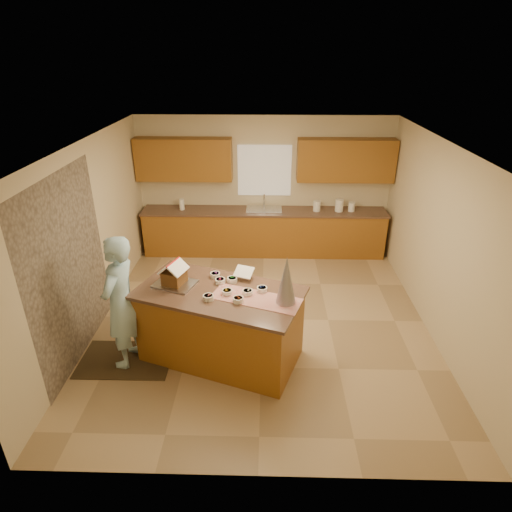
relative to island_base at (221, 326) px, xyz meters
The scene contains 28 objects.
floor 1.16m from the island_base, 59.08° to the left, with size 5.50×5.50×0.00m, color tan.
ceiling 2.45m from the island_base, 59.08° to the left, with size 5.50×5.50×0.00m, color silver.
wall_back 3.79m from the island_base, 81.57° to the left, with size 5.50×5.50×0.00m, color beige.
wall_front 2.11m from the island_base, 73.64° to the right, with size 5.50×5.50×0.00m, color beige.
wall_left 2.32m from the island_base, 155.21° to the left, with size 5.50×5.50×0.00m, color beige.
wall_right 3.29m from the island_base, 16.56° to the left, with size 5.50×5.50×0.00m, color beige.
stone_accent 2.08m from the island_base, behind, with size 2.50×2.50×0.00m, color gray.
window_curtain 3.84m from the island_base, 81.50° to the left, with size 1.05×0.03×1.00m, color white.
back_counter_base 3.40m from the island_base, 80.83° to the left, with size 4.80×0.60×0.88m, color brown.
back_counter_top 3.42m from the island_base, 80.83° to the left, with size 4.85×0.63×0.04m, color brown.
upper_cabinet_left 3.88m from the island_base, 106.18° to the left, with size 1.85×0.35×0.80m, color brown.
upper_cabinet_right 4.29m from the island_base, 58.95° to the left, with size 1.85×0.35×0.80m, color brown.
sink 3.42m from the island_base, 80.83° to the left, with size 0.70×0.45×0.12m, color silver.
faucet 3.62m from the island_base, 81.29° to the left, with size 0.03×0.03×0.28m, color silver.
island_base is the anchor object (origin of this frame).
island_top 0.51m from the island_base, ahead, with size 2.10×1.09×0.04m, color brown.
table_runner 0.74m from the island_base, 19.57° to the right, with size 1.12×0.40×0.01m, color #9E100B.
baking_tray 0.83m from the island_base, 165.62° to the left, with size 0.51×0.38×0.03m, color silver.
cookbook 0.78m from the island_base, 48.89° to the left, with size 0.25×0.02×0.20m, color white.
tinsel_tree 1.21m from the island_base, 15.90° to the right, with size 0.25×0.25×0.61m, color #BAB9C6.
rug 1.39m from the island_base, behind, with size 1.23×0.80×0.01m, color black.
boy 1.32m from the island_base, behind, with size 0.66×0.43×1.81m, color #A6D5EC.
canister_a 3.75m from the island_base, 64.74° to the left, with size 0.15×0.15×0.20m, color white.
canister_b 3.95m from the island_base, 58.93° to the left, with size 0.16×0.16×0.24m, color white.
canister_c 4.08m from the island_base, 55.97° to the left, with size 0.13×0.13×0.18m, color white.
paper_towel 3.57m from the island_base, 108.05° to the left, with size 0.10×0.10×0.22m, color white.
gingerbread_house 0.92m from the island_base, 165.62° to the left, with size 0.39×0.40×0.32m.
candy_bowls 0.59m from the island_base, 12.54° to the left, with size 0.79×0.76×0.06m.
Camera 1 is at (0.05, -5.65, 3.84)m, focal length 30.25 mm.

